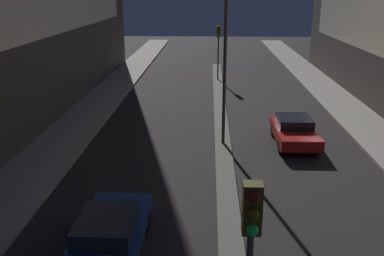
# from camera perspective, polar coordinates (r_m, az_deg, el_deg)

# --- Properties ---
(median_strip) EXTENTS (0.80, 38.42, 0.12)m
(median_strip) POSITION_cam_1_polar(r_m,az_deg,el_deg) (24.96, 3.90, 0.90)
(median_strip) COLOR #56544F
(median_strip) RESTS_ON ground
(traffic_light_near) EXTENTS (0.32, 0.42, 4.37)m
(traffic_light_near) POSITION_cam_1_polar(r_m,az_deg,el_deg) (7.53, 7.79, -15.39)
(traffic_light_near) COLOR #383838
(traffic_light_near) RESTS_ON median_strip
(traffic_light_mid) EXTENTS (0.32, 0.42, 4.37)m
(traffic_light_mid) POSITION_cam_1_polar(r_m,az_deg,el_deg) (35.84, 3.55, 11.57)
(traffic_light_mid) COLOR #383838
(traffic_light_mid) RESTS_ON median_strip
(street_lamp) EXTENTS (0.54, 0.54, 9.00)m
(street_lamp) POSITION_cam_1_polar(r_m,az_deg,el_deg) (20.13, 4.55, 14.77)
(street_lamp) COLOR #383838
(street_lamp) RESTS_ON median_strip
(car_left_lane) EXTENTS (1.87, 4.42, 1.40)m
(car_left_lane) POSITION_cam_1_polar(r_m,az_deg,el_deg) (12.93, -10.98, -13.71)
(car_left_lane) COLOR navy
(car_left_lane) RESTS_ON ground
(car_right_lane) EXTENTS (1.94, 4.08, 1.33)m
(car_right_lane) POSITION_cam_1_polar(r_m,az_deg,el_deg) (21.89, 13.51, -0.35)
(car_right_lane) COLOR maroon
(car_right_lane) RESTS_ON ground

